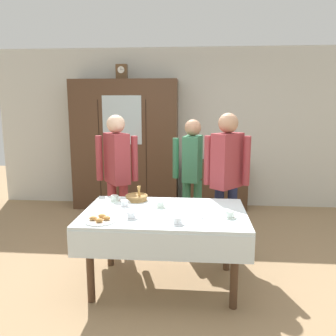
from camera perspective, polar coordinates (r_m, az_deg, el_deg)
The scene contains 20 objects.
ground_plane at distance 3.82m, azimuth -0.26°, elevation -17.15°, with size 12.00×12.00×0.00m, color #997A56.
back_wall at distance 6.04m, azimuth 1.90°, elevation 6.58°, with size 6.40×0.10×2.70m, color silver.
dining_table at distance 3.34m, azimuth -0.61°, elevation -9.12°, with size 1.56×1.00×0.76m.
wall_cabinet at distance 5.88m, azimuth -7.06°, elevation 3.78°, with size 1.76×0.46×2.16m.
mantel_clock at distance 5.87m, azimuth -7.68°, elevation 15.50°, with size 0.18×0.11×0.24m.
bookshelf_low at distance 5.94m, azimuth 7.97°, elevation -2.74°, with size 1.03×0.35×0.83m.
book_stack at distance 5.86m, azimuth 8.08°, elevation 1.47°, with size 0.14×0.19×0.06m.
tea_cup_mid_left at distance 3.15m, azimuth -6.10°, elevation -7.83°, with size 0.13×0.13×0.06m.
tea_cup_mid_right at distance 3.20m, azimuth 10.17°, elevation -7.63°, with size 0.13×0.13×0.06m.
tea_cup_center at distance 3.71m, azimuth -8.84°, elevation -5.02°, with size 0.13×0.13×0.06m.
tea_cup_front_edge at distance 3.46m, azimuth -1.27°, elevation -6.06°, with size 0.13×0.13×0.06m.
tea_cup_far_left at distance 3.00m, azimuth 1.59°, elevation -8.77°, with size 0.13×0.13×0.06m.
tea_cup_far_right at distance 3.52m, azimuth -7.19°, elevation -5.86°, with size 0.13×0.13×0.06m.
bread_basket at distance 3.71m, azimuth -5.22°, elevation -4.84°, with size 0.24×0.24×0.16m.
pastry_plate at distance 3.13m, azimuth -11.19°, elevation -8.40°, with size 0.28×0.28×0.05m.
spoon_near_left at distance 3.31m, azimuth 4.26°, elevation -7.34°, with size 0.12×0.02×0.01m.
spoon_front_edge at distance 3.16m, azimuth 5.25°, elevation -8.25°, with size 0.12×0.02×0.01m.
person_behind_table_right at distance 4.27m, azimuth -8.43°, elevation 0.03°, with size 0.52×0.41×1.65m.
person_beside_shelf at distance 3.98m, azimuth 9.70°, elevation -0.45°, with size 0.52×0.40×1.68m.
person_by_cabinet at distance 4.51m, azimuth 4.06°, elevation 0.11°, with size 0.52×0.39×1.58m.
Camera 1 is at (0.29, -3.37, 1.79)m, focal length 36.82 mm.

